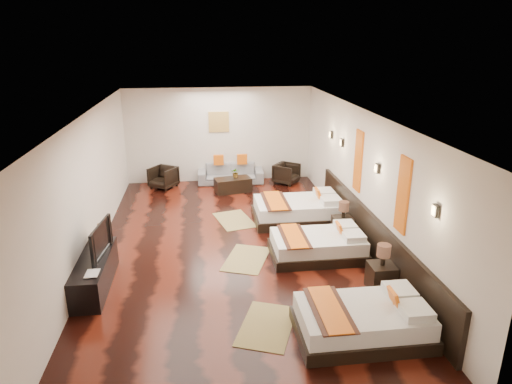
{
  "coord_description": "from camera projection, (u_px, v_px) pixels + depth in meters",
  "views": [
    {
      "loc": [
        -0.58,
        -8.65,
        4.2
      ],
      "look_at": [
        0.55,
        0.29,
        1.1
      ],
      "focal_mm": 31.9,
      "sensor_mm": 36.0,
      "label": 1
    }
  ],
  "objects": [
    {
      "name": "book",
      "position": [
        85.0,
        274.0,
        7.32
      ],
      "size": [
        0.22,
        0.29,
        0.03
      ],
      "primitive_type": "imported",
      "rotation": [
        0.0,
        0.0,
        -0.01
      ],
      "color": "black",
      "rests_on": "tv_console"
    },
    {
      "name": "sconce_near",
      "position": [
        435.0,
        211.0,
        6.45
      ],
      "size": [
        0.07,
        0.12,
        0.18
      ],
      "color": "black",
      "rests_on": "right_wall"
    },
    {
      "name": "orange_panel_b",
      "position": [
        358.0,
        161.0,
        9.6
      ],
      "size": [
        0.04,
        0.4,
        1.3
      ],
      "primitive_type": "cube",
      "color": "#D86014",
      "rests_on": "right_wall"
    },
    {
      "name": "sofa",
      "position": [
        231.0,
        173.0,
        13.67
      ],
      "size": [
        1.97,
        0.83,
        0.57
      ],
      "primitive_type": "imported",
      "rotation": [
        0.0,
        0.0,
        -0.04
      ],
      "color": "slate",
      "rests_on": "floor"
    },
    {
      "name": "floor",
      "position": [
        232.0,
        247.0,
        9.55
      ],
      "size": [
        5.5,
        9.5,
        0.01
      ],
      "primitive_type": "cube",
      "color": "black",
      "rests_on": "ground"
    },
    {
      "name": "sconce_far",
      "position": [
        342.0,
        143.0,
        10.58
      ],
      "size": [
        0.07,
        0.12,
        0.18
      ],
      "color": "black",
      "rests_on": "right_wall"
    },
    {
      "name": "bed_mid",
      "position": [
        319.0,
        245.0,
        9.07
      ],
      "size": [
        1.85,
        1.16,
        0.71
      ],
      "color": "black",
      "rests_on": "floor"
    },
    {
      "name": "table_plant",
      "position": [
        236.0,
        173.0,
        12.85
      ],
      "size": [
        0.27,
        0.24,
        0.28
      ],
      "primitive_type": "imported",
      "rotation": [
        0.0,
        0.0,
        -0.06
      ],
      "color": "#286020",
      "rests_on": "coffee_table"
    },
    {
      "name": "right_wall",
      "position": [
        363.0,
        179.0,
        9.42
      ],
      "size": [
        0.01,
        9.5,
        2.8
      ],
      "primitive_type": "cube",
      "color": "silver",
      "rests_on": "floor"
    },
    {
      "name": "armchair_left",
      "position": [
        163.0,
        177.0,
        13.19
      ],
      "size": [
        0.94,
        0.94,
        0.62
      ],
      "primitive_type": "imported",
      "rotation": [
        0.0,
        0.0,
        -0.59
      ],
      "color": "black",
      "rests_on": "floor"
    },
    {
      "name": "coffee_table",
      "position": [
        233.0,
        185.0,
        12.88
      ],
      "size": [
        1.08,
        0.7,
        0.4
      ],
      "primitive_type": "cube",
      "rotation": [
        0.0,
        0.0,
        0.22
      ],
      "color": "black",
      "rests_on": "floor"
    },
    {
      "name": "armchair_right",
      "position": [
        287.0,
        174.0,
        13.59
      ],
      "size": [
        0.92,
        0.92,
        0.61
      ],
      "primitive_type": "imported",
      "rotation": [
        0.0,
        0.0,
        0.91
      ],
      "color": "black",
      "rests_on": "floor"
    },
    {
      "name": "orange_panel_a",
      "position": [
        403.0,
        195.0,
        7.54
      ],
      "size": [
        0.04,
        0.4,
        1.3
      ],
      "primitive_type": "cube",
      "color": "#D86014",
      "rests_on": "right_wall"
    },
    {
      "name": "left_wall",
      "position": [
        89.0,
        189.0,
        8.77
      ],
      "size": [
        0.01,
        9.5,
        2.8
      ],
      "primitive_type": "cube",
      "color": "silver",
      "rests_on": "floor"
    },
    {
      "name": "jute_mat_far",
      "position": [
        234.0,
        220.0,
        10.93
      ],
      "size": [
        1.02,
        1.35,
        0.01
      ],
      "primitive_type": "cube",
      "rotation": [
        0.0,
        0.0,
        0.25
      ],
      "color": "#96844C",
      "rests_on": "floor"
    },
    {
      "name": "nightstand_a",
      "position": [
        381.0,
        274.0,
        7.85
      ],
      "size": [
        0.44,
        0.44,
        0.86
      ],
      "color": "black",
      "rests_on": "floor"
    },
    {
      "name": "headboard_panel",
      "position": [
        371.0,
        236.0,
        8.97
      ],
      "size": [
        0.08,
        6.6,
        0.9
      ],
      "primitive_type": "cube",
      "color": "black",
      "rests_on": "floor"
    },
    {
      "name": "sconce_mid",
      "position": [
        377.0,
        168.0,
        8.52
      ],
      "size": [
        0.07,
        0.12,
        0.18
      ],
      "color": "black",
      "rests_on": "right_wall"
    },
    {
      "name": "gold_artwork",
      "position": [
        219.0,
        122.0,
        13.4
      ],
      "size": [
        0.6,
        0.04,
        0.6
      ],
      "primitive_type": "cube",
      "color": "#AD873F",
      "rests_on": "back_wall"
    },
    {
      "name": "tv_console",
      "position": [
        95.0,
        273.0,
        7.96
      ],
      "size": [
        0.5,
        1.8,
        0.55
      ],
      "primitive_type": "cube",
      "color": "black",
      "rests_on": "floor"
    },
    {
      "name": "jute_mat_mid",
      "position": [
        246.0,
        259.0,
        9.03
      ],
      "size": [
        1.13,
        1.39,
        0.01
      ],
      "primitive_type": "cube",
      "rotation": [
        0.0,
        0.0,
        -0.36
      ],
      "color": "#96844C",
      "rests_on": "floor"
    },
    {
      "name": "tv",
      "position": [
        96.0,
        240.0,
        7.9
      ],
      "size": [
        0.26,
        1.03,
        0.59
      ],
      "primitive_type": "imported",
      "rotation": [
        0.0,
        0.0,
        1.45
      ],
      "color": "black",
      "rests_on": "tv_console"
    },
    {
      "name": "figurine",
      "position": [
        100.0,
        233.0,
        8.44
      ],
      "size": [
        0.36,
        0.36,
        0.37
      ],
      "primitive_type": "imported",
      "rotation": [
        0.0,
        0.0,
        0.04
      ],
      "color": "brown",
      "rests_on": "tv_console"
    },
    {
      "name": "back_wall",
      "position": [
        219.0,
        135.0,
        13.55
      ],
      "size": [
        5.5,
        0.01,
        2.8
      ],
      "primitive_type": "cube",
      "color": "silver",
      "rests_on": "floor"
    },
    {
      "name": "nightstand_b",
      "position": [
        343.0,
        225.0,
        9.92
      ],
      "size": [
        0.42,
        0.42,
        0.83
      ],
      "color": "black",
      "rests_on": "floor"
    },
    {
      "name": "jute_mat_near",
      "position": [
        267.0,
        326.0,
        6.94
      ],
      "size": [
        1.13,
        1.39,
        0.01
      ],
      "primitive_type": "cube",
      "rotation": [
        0.0,
        0.0,
        -0.37
      ],
      "color": "#96844C",
      "rests_on": "floor"
    },
    {
      "name": "bed_far",
      "position": [
        299.0,
        210.0,
        10.83
      ],
      "size": [
        2.08,
        1.31,
        0.79
      ],
      "color": "black",
      "rests_on": "floor"
    },
    {
      "name": "ceiling",
      "position": [
        229.0,
        114.0,
        8.64
      ],
      "size": [
        5.5,
        9.5,
        0.01
      ],
      "primitive_type": "cube",
      "color": "white",
      "rests_on": "floor"
    },
    {
      "name": "sconce_lounge",
      "position": [
        331.0,
        135.0,
        11.42
      ],
      "size": [
        0.07,
        0.12,
        0.18
      ],
      "color": "black",
      "rests_on": "right_wall"
    },
    {
      "name": "bed_near",
      "position": [
        364.0,
        321.0,
        6.65
      ],
      "size": [
        1.93,
        1.21,
        0.74
      ],
      "color": "black",
      "rests_on": "floor"
    }
  ]
}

